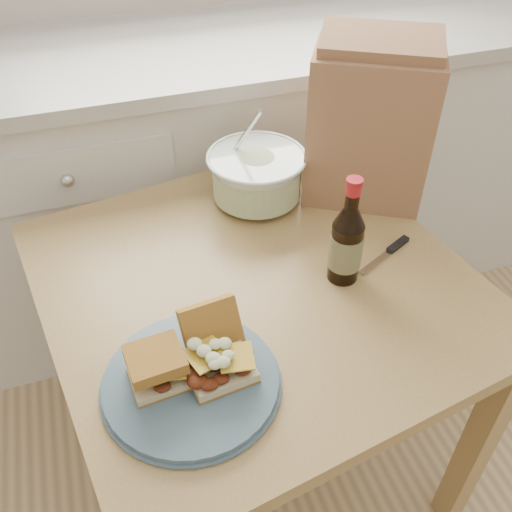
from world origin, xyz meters
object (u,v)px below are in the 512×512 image
object	(u,v)px
coleslaw_bowl	(257,178)
paper_bag	(369,128)
plate	(191,382)
beer_bottle	(346,243)
dining_table	(257,313)

from	to	relation	value
coleslaw_bowl	paper_bag	bearing A→B (deg)	-11.62
coleslaw_bowl	plate	bearing A→B (deg)	-119.59
coleslaw_bowl	beer_bottle	distance (m)	0.34
plate	coleslaw_bowl	bearing A→B (deg)	60.41
dining_table	paper_bag	bearing A→B (deg)	23.02
dining_table	beer_bottle	xyz separation A→B (m)	(0.18, -0.05, 0.20)
coleslaw_bowl	beer_bottle	world-z (taller)	beer_bottle
dining_table	plate	bearing A→B (deg)	-140.61
coleslaw_bowl	paper_bag	size ratio (longest dim) A/B	0.66
coleslaw_bowl	beer_bottle	xyz separation A→B (m)	(0.09, -0.32, 0.03)
plate	coleslaw_bowl	distance (m)	0.58
beer_bottle	plate	bearing A→B (deg)	-173.29
plate	coleslaw_bowl	size ratio (longest dim) A/B	1.28
dining_table	beer_bottle	size ratio (longest dim) A/B	4.04
dining_table	beer_bottle	distance (m)	0.27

